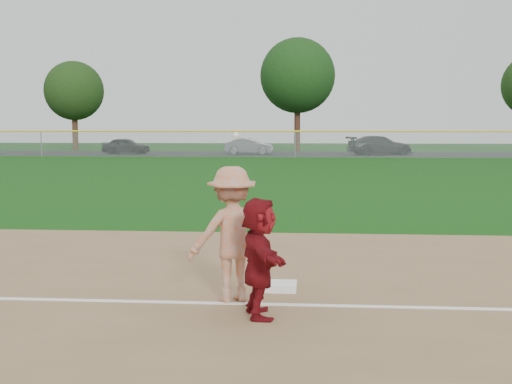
# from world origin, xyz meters

# --- Properties ---
(ground) EXTENTS (160.00, 160.00, 0.00)m
(ground) POSITION_xyz_m (0.00, 0.00, 0.00)
(ground) COLOR #10440D
(ground) RESTS_ON ground
(foul_line) EXTENTS (60.00, 0.10, 0.01)m
(foul_line) POSITION_xyz_m (0.00, -0.80, 0.03)
(foul_line) COLOR white
(foul_line) RESTS_ON infield_dirt
(parking_asphalt) EXTENTS (120.00, 10.00, 0.01)m
(parking_asphalt) POSITION_xyz_m (0.00, 46.00, 0.01)
(parking_asphalt) COLOR black
(parking_asphalt) RESTS_ON ground
(first_base) EXTENTS (0.46, 0.46, 0.10)m
(first_base) POSITION_xyz_m (0.49, 0.00, 0.07)
(first_base) COLOR white
(first_base) RESTS_ON infield_dirt
(base_runner) EXTENTS (0.74, 1.46, 1.51)m
(base_runner) POSITION_xyz_m (0.26, -1.34, 0.77)
(base_runner) COLOR #660B10
(base_runner) RESTS_ON infield_dirt
(car_left) EXTENTS (4.17, 1.96, 1.38)m
(car_left) POSITION_xyz_m (-14.56, 44.90, 0.70)
(car_left) COLOR black
(car_left) RESTS_ON parking_asphalt
(car_mid) EXTENTS (4.12, 1.46, 1.35)m
(car_mid) POSITION_xyz_m (-3.99, 45.11, 0.69)
(car_mid) COLOR #5B5E63
(car_mid) RESTS_ON parking_asphalt
(car_right) EXTENTS (5.81, 3.57, 1.57)m
(car_right) POSITION_xyz_m (6.96, 44.83, 0.80)
(car_right) COLOR black
(car_right) RESTS_ON parking_asphalt
(first_base_play) EXTENTS (1.37, 1.12, 2.30)m
(first_base_play) POSITION_xyz_m (-0.16, -0.63, 0.94)
(first_base_play) COLOR #A2A2A5
(first_base_play) RESTS_ON infield_dirt
(outfield_fence) EXTENTS (110.00, 0.12, 110.00)m
(outfield_fence) POSITION_xyz_m (0.00, 40.00, 1.96)
(outfield_fence) COLOR #999EA0
(outfield_fence) RESTS_ON ground
(tree_1) EXTENTS (5.80, 5.80, 8.75)m
(tree_1) POSITION_xyz_m (-22.00, 53.00, 5.83)
(tree_1) COLOR #3C2415
(tree_1) RESTS_ON ground
(tree_2) EXTENTS (7.00, 7.00, 10.58)m
(tree_2) POSITION_xyz_m (0.00, 51.50, 7.06)
(tree_2) COLOR #382014
(tree_2) RESTS_ON ground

